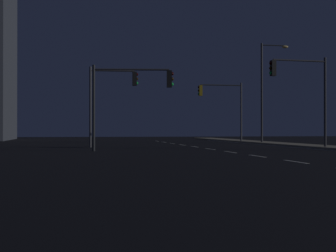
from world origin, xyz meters
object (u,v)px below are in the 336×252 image
at_px(traffic_light_overhead_east, 302,83).
at_px(traffic_light_far_left, 222,100).
at_px(traffic_light_mid_right, 111,91).
at_px(street_lamp_median, 266,83).
at_px(traffic_light_mid_left, 131,90).

distance_m(traffic_light_overhead_east, traffic_light_far_left, 14.67).
distance_m(traffic_light_overhead_east, traffic_light_mid_right, 12.53).
height_order(traffic_light_mid_right, street_lamp_median, street_lamp_median).
relative_size(traffic_light_overhead_east, traffic_light_far_left, 1.05).
bearing_deg(street_lamp_median, traffic_light_far_left, 126.75).
xyz_separation_m(traffic_light_overhead_east, traffic_light_far_left, (-0.62, 14.65, -0.15)).
height_order(traffic_light_mid_left, street_lamp_median, street_lamp_median).
height_order(traffic_light_far_left, traffic_light_mid_right, traffic_light_far_left).
relative_size(traffic_light_overhead_east, traffic_light_mid_right, 1.02).
bearing_deg(traffic_light_mid_left, street_lamp_median, 42.61).
distance_m(traffic_light_far_left, street_lamp_median, 4.68).
height_order(traffic_light_mid_left, traffic_light_far_left, traffic_light_far_left).
bearing_deg(traffic_light_mid_left, traffic_light_mid_right, 96.41).
xyz_separation_m(traffic_light_overhead_east, street_lamp_median, (2.09, 11.03, 1.05)).
distance_m(traffic_light_overhead_east, traffic_light_mid_left, 10.75).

